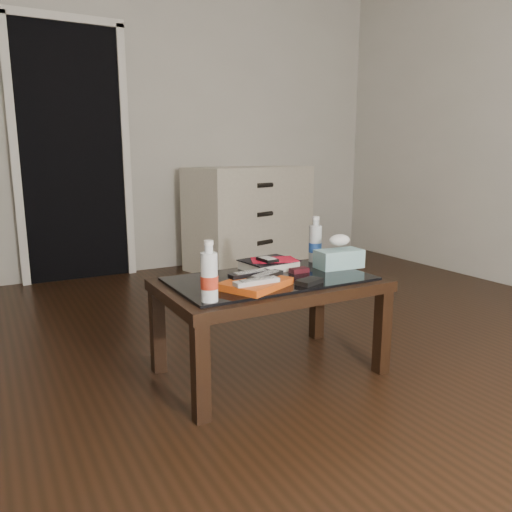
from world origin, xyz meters
The scene contains 16 objects.
ground centered at (0.00, 0.00, 0.00)m, with size 5.00×5.00×0.00m, color black.
doorway centered at (-0.40, 2.47, 1.02)m, with size 0.90×0.08×2.07m.
coffee_table centered at (0.05, 0.14, 0.40)m, with size 1.00×0.60×0.46m.
dresser centered at (1.08, 2.23, 0.45)m, with size 1.29×0.80×0.90m.
magazines centered at (-0.09, 0.02, 0.48)m, with size 0.28×0.21×0.03m, color #C34812.
remote_silver centered at (-0.11, -0.03, 0.50)m, with size 0.20×0.05×0.02m, color #B9BABE.
remote_black_front centered at (-0.03, 0.04, 0.50)m, with size 0.20×0.05×0.02m, color black.
remote_black_back centered at (-0.07, 0.10, 0.50)m, with size 0.20×0.05×0.02m, color black.
textbook centered at (0.13, 0.29, 0.48)m, with size 0.25×0.20×0.05m, color black.
dvd_mailers centered at (0.14, 0.28, 0.51)m, with size 0.19×0.14×0.01m, color red.
ipod centered at (0.10, 0.25, 0.52)m, with size 0.06×0.10×0.02m, color black.
flip_phone centered at (0.22, 0.15, 0.47)m, with size 0.09×0.05×0.02m, color black.
wallet centered at (0.14, -0.04, 0.47)m, with size 0.12×0.07×0.02m, color black.
water_bottle_left centered at (-0.34, -0.07, 0.58)m, with size 0.07×0.07×0.24m, color silver.
water_bottle_right centered at (0.43, 0.32, 0.58)m, with size 0.07×0.07×0.24m, color silver.
tissue_box centered at (0.45, 0.15, 0.51)m, with size 0.23×0.12×0.09m, color teal.
Camera 1 is at (-1.08, -1.77, 1.02)m, focal length 35.00 mm.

